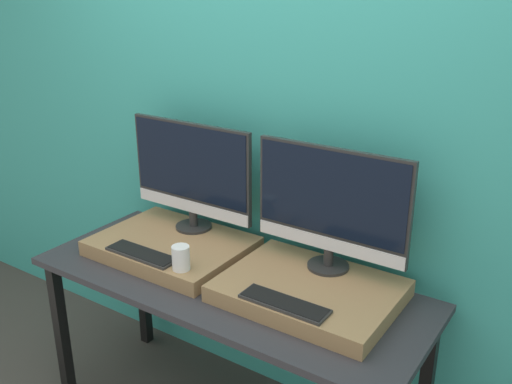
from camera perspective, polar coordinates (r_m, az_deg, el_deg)
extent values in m
cube|color=teal|center=(2.51, 2.40, 5.69)|extent=(8.00, 0.04, 2.60)
cube|color=#2D2D33|center=(2.41, -2.87, -9.06)|extent=(1.70, 0.67, 0.03)
cube|color=black|center=(2.94, -18.88, -13.05)|extent=(0.05, 0.05, 0.74)
cube|color=black|center=(3.24, -11.25, -8.94)|extent=(0.05, 0.05, 0.74)
cube|color=#99754C|center=(2.63, -8.38, -5.38)|extent=(0.67, 0.50, 0.07)
cylinder|color=#282828|center=(2.72, -6.24, -3.43)|extent=(0.17, 0.17, 0.01)
cylinder|color=#282828|center=(2.70, -6.27, -2.64)|extent=(0.04, 0.04, 0.07)
cube|color=#282828|center=(2.62, -6.48, 2.37)|extent=(0.65, 0.02, 0.43)
cube|color=black|center=(2.60, -6.71, 2.91)|extent=(0.63, 0.00, 0.34)
cube|color=silver|center=(2.67, -6.52, -1.46)|extent=(0.64, 0.00, 0.06)
cube|color=#2D2D2D|center=(2.49, -11.35, -6.10)|extent=(0.34, 0.10, 0.01)
cube|color=black|center=(2.49, -11.36, -5.94)|extent=(0.33, 0.09, 0.00)
cylinder|color=white|center=(2.33, -7.52, -6.54)|extent=(0.07, 0.07, 0.10)
cube|color=#99754C|center=(2.27, 5.35, -9.81)|extent=(0.67, 0.50, 0.07)
cylinder|color=#282828|center=(2.37, 7.22, -7.34)|extent=(0.17, 0.17, 0.01)
cylinder|color=#282828|center=(2.35, 7.26, -6.46)|extent=(0.04, 0.04, 0.07)
cube|color=#282828|center=(2.25, 7.54, -0.81)|extent=(0.65, 0.02, 0.43)
cube|color=black|center=(2.22, 7.42, -0.20)|extent=(0.63, 0.00, 0.34)
cube|color=silver|center=(2.31, 7.17, -5.16)|extent=(0.64, 0.00, 0.06)
cube|color=#2D2D2D|center=(2.10, 2.84, -11.09)|extent=(0.34, 0.10, 0.01)
cube|color=black|center=(2.10, 2.85, -10.91)|extent=(0.33, 0.09, 0.00)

